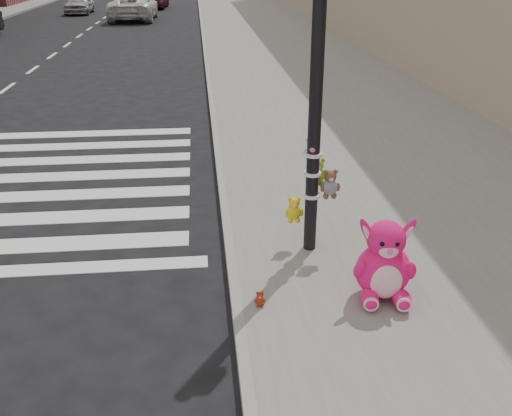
{
  "coord_description": "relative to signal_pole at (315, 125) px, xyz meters",
  "views": [
    {
      "loc": [
        1.22,
        -4.77,
        3.7
      ],
      "look_at": [
        1.89,
        1.79,
        0.75
      ],
      "focal_mm": 40.0,
      "sensor_mm": 36.0,
      "label": 1
    }
  ],
  "objects": [
    {
      "name": "car_silver_deep",
      "position": [
        -9.11,
        34.82,
        -1.13
      ],
      "size": [
        1.67,
        4.0,
        1.35
      ],
      "primitive_type": "imported",
      "rotation": [
        0.0,
        0.0,
        0.02
      ],
      "color": "#B1B1B6",
      "rests_on": "ground"
    },
    {
      "name": "curb_edge",
      "position": [
        -1.06,
        8.19,
        -1.74
      ],
      "size": [
        0.12,
        80.0,
        0.15
      ],
      "primitive_type": "cube",
      "color": "gray",
      "rests_on": "ground"
    },
    {
      "name": "signal_pole",
      "position": [
        0.0,
        0.0,
        0.0
      ],
      "size": [
        0.68,
        0.49,
        4.0
      ],
      "color": "black",
      "rests_on": "sidewalk_near"
    },
    {
      "name": "pink_bunny",
      "position": [
        0.58,
        -1.24,
        -1.27
      ],
      "size": [
        0.7,
        0.78,
        0.98
      ],
      "rotation": [
        0.0,
        0.0,
        -0.13
      ],
      "color": "#FF1570",
      "rests_on": "sidewalk_near"
    },
    {
      "name": "ground",
      "position": [
        -2.61,
        -1.81,
        -1.81
      ],
      "size": [
        120.0,
        120.0,
        0.0
      ],
      "primitive_type": "plane",
      "color": "black",
      "rests_on": "ground"
    },
    {
      "name": "sidewalk_near",
      "position": [
        2.39,
        8.19,
        -1.74
      ],
      "size": [
        7.0,
        80.0,
        0.14
      ],
      "primitive_type": "cube",
      "color": "slate",
      "rests_on": "ground"
    },
    {
      "name": "red_teddy",
      "position": [
        -0.81,
        -1.31,
        -1.57
      ],
      "size": [
        0.13,
        0.09,
        0.19
      ],
      "primitive_type": null,
      "rotation": [
        0.0,
        0.0,
        -0.01
      ],
      "color": "#A32C10",
      "rests_on": "sidewalk_near"
    },
    {
      "name": "car_white_near",
      "position": [
        -5.09,
        30.32,
        -1.03
      ],
      "size": [
        2.71,
        5.65,
        1.55
      ],
      "primitive_type": "imported",
      "rotation": [
        0.0,
        0.0,
        3.12
      ],
      "color": "silver",
      "rests_on": "ground"
    }
  ]
}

